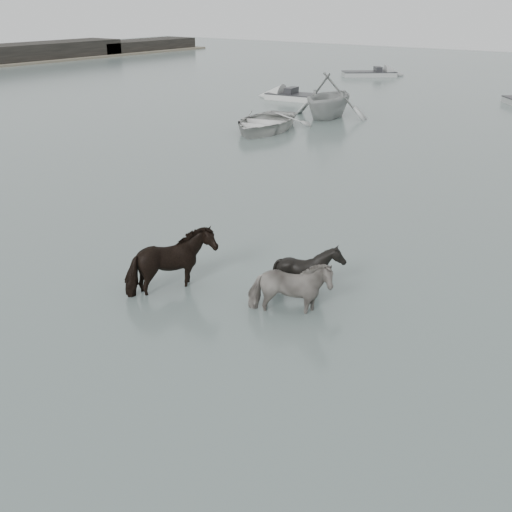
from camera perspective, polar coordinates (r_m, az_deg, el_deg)
name	(u,v)px	position (r m, az deg, el deg)	size (l,w,h in m)	color
ground	(253,308)	(13.37, -0.25, -4.66)	(140.00, 140.00, 0.00)	#52615B
pony_pinto	(290,281)	(12.85, 3.01, -2.21)	(0.79, 1.74, 1.47)	black
pony_dark	(172,257)	(13.87, -7.48, -0.07)	(1.65, 1.41, 1.66)	black
pony_black	(309,265)	(13.78, 4.71, -0.79)	(1.10, 1.23, 1.36)	black
rowboat_lead	(264,120)	(31.30, 0.75, 12.02)	(3.66, 5.12, 1.06)	silver
rowboat_trail	(329,94)	(34.89, 6.51, 14.12)	(4.08, 4.72, 2.49)	#AEB0AE
skiff_outer	(302,94)	(40.91, 4.11, 14.14)	(6.15, 1.60, 0.75)	silver
skiff_far	(369,72)	(54.33, 10.02, 15.85)	(5.85, 1.60, 0.75)	#9DA09D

